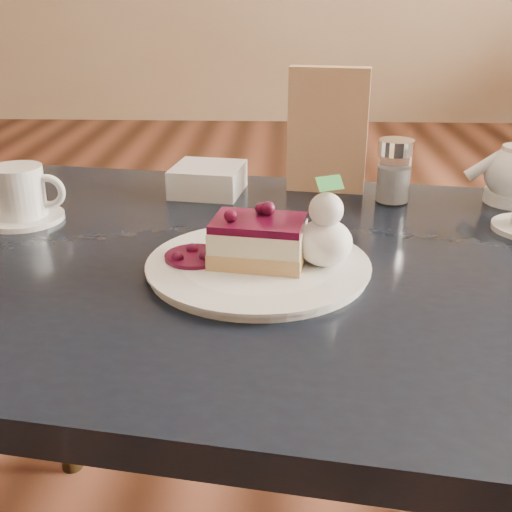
{
  "coord_description": "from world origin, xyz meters",
  "views": [
    {
      "loc": [
        0.17,
        -0.4,
        1.05
      ],
      "look_at": [
        0.14,
        0.26,
        0.77
      ],
      "focal_mm": 45.0,
      "sensor_mm": 36.0,
      "label": 1
    }
  ],
  "objects_px": {
    "cheesecake_slice": "(258,241)",
    "coffee_set": "(21,197)",
    "dessert_plate": "(258,267)",
    "main_table": "(265,307)"
  },
  "relations": [
    {
      "from": "cheesecake_slice",
      "to": "dessert_plate",
      "type": "bearing_deg",
      "value": 72.04
    },
    {
      "from": "dessert_plate",
      "to": "cheesecake_slice",
      "type": "xyz_separation_m",
      "value": [
        -0.0,
        -0.0,
        0.03
      ]
    },
    {
      "from": "main_table",
      "to": "coffee_set",
      "type": "height_order",
      "value": "coffee_set"
    },
    {
      "from": "dessert_plate",
      "to": "coffee_set",
      "type": "xyz_separation_m",
      "value": [
        -0.37,
        0.18,
        0.03
      ]
    },
    {
      "from": "main_table",
      "to": "cheesecake_slice",
      "type": "height_order",
      "value": "cheesecake_slice"
    },
    {
      "from": "dessert_plate",
      "to": "coffee_set",
      "type": "relative_size",
      "value": 2.05
    },
    {
      "from": "dessert_plate",
      "to": "cheesecake_slice",
      "type": "height_order",
      "value": "cheesecake_slice"
    },
    {
      "from": "cheesecake_slice",
      "to": "coffee_set",
      "type": "height_order",
      "value": "coffee_set"
    },
    {
      "from": "cheesecake_slice",
      "to": "coffee_set",
      "type": "xyz_separation_m",
      "value": [
        -0.37,
        0.18,
        -0.0
      ]
    },
    {
      "from": "main_table",
      "to": "coffee_set",
      "type": "distance_m",
      "value": 0.41
    }
  ]
}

